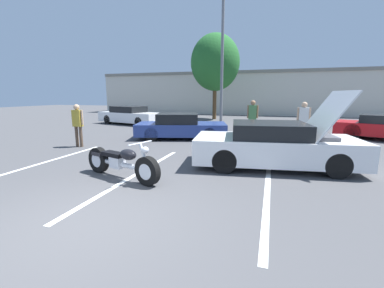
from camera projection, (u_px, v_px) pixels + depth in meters
name	position (u px, v px, depth m)	size (l,w,h in m)	color
ground_plane	(85.00, 224.00, 4.07)	(80.00, 80.00, 0.00)	#474749
parking_stripe_foreground	(36.00, 165.00, 7.49)	(0.12, 5.48, 0.01)	white
parking_stripe_middle	(135.00, 175.00, 6.54)	(0.12, 5.48, 0.01)	white
parking_stripe_back	(267.00, 188.00, 5.60)	(0.12, 5.48, 0.01)	white
far_building	(246.00, 92.00, 27.31)	(32.00, 4.20, 4.40)	beige
light_pole	(223.00, 50.00, 15.73)	(1.21, 0.28, 8.71)	slate
tree_background	(215.00, 63.00, 20.89)	(3.97, 3.97, 6.90)	brown
motorcycle	(121.00, 162.00, 6.23)	(2.37, 0.99, 0.97)	black
show_car_hood_open	(275.00, 145.00, 7.22)	(4.64, 2.52, 2.12)	white
parked_car_left_row	(130.00, 116.00, 17.86)	(5.08, 2.88, 1.24)	white
parked_car_mid_row	(181.00, 127.00, 12.04)	(4.48, 2.94, 1.17)	navy
spectator_near_motorcycle	(253.00, 115.00, 12.20)	(0.52, 0.23, 1.76)	#38476B
spectator_by_show_car	(303.00, 119.00, 10.41)	(0.52, 0.23, 1.74)	gray
spectator_midground	(78.00, 122.00, 9.95)	(0.52, 0.22, 1.66)	brown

